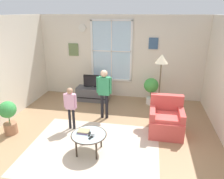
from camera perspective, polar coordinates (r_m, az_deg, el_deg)
ground_plane at (r=4.77m, az=-3.39°, el=-14.71°), size 5.81×6.46×0.02m
back_wall at (r=6.99m, az=2.11°, el=8.63°), size 5.21×0.17×2.62m
area_rug at (r=4.68m, az=-5.07°, el=-15.28°), size 2.72×2.20×0.01m
tv_stand at (r=6.90m, az=-5.03°, el=-1.18°), size 1.03×0.46×0.44m
television at (r=6.75m, az=-5.14°, el=2.25°), size 0.59×0.08×0.41m
armchair at (r=5.18m, az=14.13°, el=-7.95°), size 0.76×0.74×0.87m
coffee_table at (r=4.38m, az=-6.19°, el=-12.04°), size 0.71×0.71×0.42m
book_stack at (r=4.43m, az=-7.55°, el=-10.95°), size 0.24×0.17×0.05m
cup at (r=4.28m, az=-5.06°, el=-11.79°), size 0.08×0.08×0.08m
remote_near_books at (r=4.25m, az=-5.51°, el=-12.48°), size 0.09×0.15×0.02m
remote_near_cup at (r=4.35m, az=-5.94°, el=-11.68°), size 0.05×0.14×0.02m
person_green_shirt at (r=5.52m, az=-2.08°, el=0.21°), size 0.40×0.18×1.33m
person_pink_shirt at (r=5.14m, az=-10.93°, el=-3.74°), size 0.32×0.14×1.06m
potted_plant_by_window at (r=6.59m, az=10.32°, el=0.55°), size 0.44×0.44×0.83m
potted_plant_corner at (r=5.48m, az=-25.80°, el=-6.11°), size 0.39×0.39×0.80m
floor_lamp at (r=5.50m, az=12.93°, el=6.23°), size 0.32×0.32×1.72m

